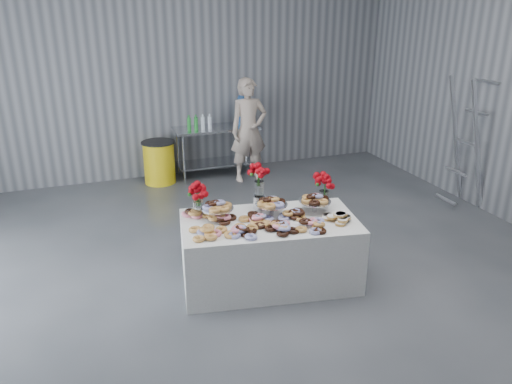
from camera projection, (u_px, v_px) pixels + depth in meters
The scene contains 17 objects.
ground at pixel (267, 303), 5.25m from camera, with size 9.00×9.00×0.00m, color #393B40.
room_walls at pixel (236, 43), 4.27m from camera, with size 8.04×9.04×4.02m.
display_table at pixel (269, 251), 5.53m from camera, with size 1.90×1.00×0.75m, color white.
prep_table at pixel (217, 143), 8.82m from camera, with size 1.50×0.60×0.90m.
donut_mounds at pixel (271, 218), 5.34m from camera, with size 1.80×0.80×0.09m, color #D88E4F, non-canonical shape.
cake_stand_left at pixel (217, 207), 5.39m from camera, with size 0.36×0.36×0.17m.
cake_stand_mid at pixel (271, 203), 5.49m from camera, with size 0.36×0.36×0.17m.
cake_stand_right at pixel (315, 200), 5.58m from camera, with size 0.36×0.36×0.17m.
danish_pile at pixel (341, 216), 5.37m from camera, with size 0.48×0.48×0.11m, color white, non-canonical shape.
bouquet_left at pixel (197, 191), 5.39m from camera, with size 0.26×0.26×0.42m.
bouquet_right at pixel (324, 181), 5.68m from camera, with size 0.26×0.26×0.42m.
bouquet_center at pixel (259, 177), 5.57m from camera, with size 0.26×0.26×0.57m.
water_jug at pixel (243, 111), 8.79m from camera, with size 0.28×0.28×0.55m.
drink_bottles at pixel (199, 122), 8.48m from camera, with size 0.54×0.08×0.27m, color #268C33, non-canonical shape.
person at pixel (249, 130), 8.54m from camera, with size 0.65×0.43×1.78m, color #CC8C93.
trash_barrel at pixel (159, 162), 8.58m from camera, with size 0.57×0.57×0.73m.
stepladder at pixel (466, 142), 7.40m from camera, with size 0.24×0.50×2.01m, color silver, non-canonical shape.
Camera 1 is at (-1.64, -4.16, 2.99)m, focal length 35.00 mm.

